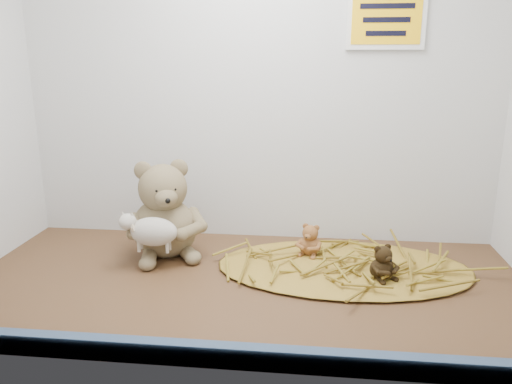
# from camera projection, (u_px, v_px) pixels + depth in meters

# --- Properties ---
(alcove_shell) EXTENTS (1.20, 0.60, 0.90)m
(alcove_shell) POSITION_uv_depth(u_px,v_px,m) (248.00, 65.00, 1.03)
(alcove_shell) COLOR #492F19
(alcove_shell) RESTS_ON ground
(front_rail) EXTENTS (1.19, 0.02, 0.04)m
(front_rail) POSITION_uv_depth(u_px,v_px,m) (220.00, 355.00, 0.78)
(front_rail) COLOR #364A68
(front_rail) RESTS_ON shelf_floor
(straw_bed) EXTENTS (0.58, 0.33, 0.01)m
(straw_bed) POSITION_uv_depth(u_px,v_px,m) (343.00, 267.00, 1.13)
(straw_bed) COLOR olive
(straw_bed) RESTS_ON shelf_floor
(main_teddy) EXTENTS (0.25, 0.26, 0.23)m
(main_teddy) POSITION_uv_depth(u_px,v_px,m) (163.00, 208.00, 1.19)
(main_teddy) COLOR #887654
(main_teddy) RESTS_ON shelf_floor
(toy_lamb) EXTENTS (0.14, 0.09, 0.09)m
(toy_lamb) POSITION_uv_depth(u_px,v_px,m) (153.00, 232.00, 1.12)
(toy_lamb) COLOR beige
(toy_lamb) RESTS_ON main_teddy
(mini_teddy_tan) EXTENTS (0.08, 0.08, 0.08)m
(mini_teddy_tan) POSITION_uv_depth(u_px,v_px,m) (310.00, 238.00, 1.19)
(mini_teddy_tan) COLOR #955D31
(mini_teddy_tan) RESTS_ON straw_bed
(mini_teddy_brown) EXTENTS (0.09, 0.09, 0.08)m
(mini_teddy_brown) POSITION_uv_depth(u_px,v_px,m) (382.00, 261.00, 1.06)
(mini_teddy_brown) COLOR black
(mini_teddy_brown) RESTS_ON straw_bed
(wall_sign) EXTENTS (0.16, 0.01, 0.11)m
(wall_sign) POSITION_uv_depth(u_px,v_px,m) (386.00, 20.00, 1.17)
(wall_sign) COLOR #EEAE0C
(wall_sign) RESTS_ON back_wall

